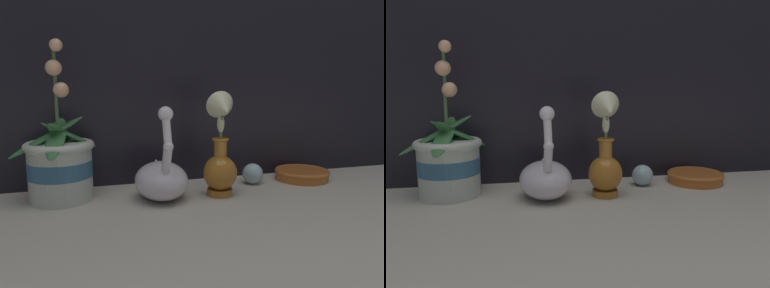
% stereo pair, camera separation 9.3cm
% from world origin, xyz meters
% --- Properties ---
extents(ground_plane, '(2.80, 2.80, 0.00)m').
position_xyz_m(ground_plane, '(0.00, 0.00, 0.00)').
color(ground_plane, '#BCB2A3').
extents(orchid_potted_plant, '(0.21, 0.22, 0.38)m').
position_xyz_m(orchid_potted_plant, '(-0.33, 0.16, 0.09)').
color(orchid_potted_plant, beige).
rests_on(orchid_potted_plant, ground_plane).
extents(swan_figurine, '(0.13, 0.19, 0.23)m').
position_xyz_m(swan_figurine, '(-0.10, 0.10, 0.05)').
color(swan_figurine, white).
rests_on(swan_figurine, ground_plane).
extents(blue_vase, '(0.08, 0.10, 0.26)m').
position_xyz_m(blue_vase, '(0.05, 0.08, 0.10)').
color(blue_vase, '#B26B23').
rests_on(blue_vase, ground_plane).
extents(glass_sphere, '(0.06, 0.06, 0.06)m').
position_xyz_m(glass_sphere, '(0.17, 0.16, 0.03)').
color(glass_sphere, silver).
rests_on(glass_sphere, ground_plane).
extents(amber_dish, '(0.15, 0.15, 0.03)m').
position_xyz_m(amber_dish, '(0.33, 0.16, 0.02)').
color(amber_dish, '#C66628').
rests_on(amber_dish, ground_plane).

